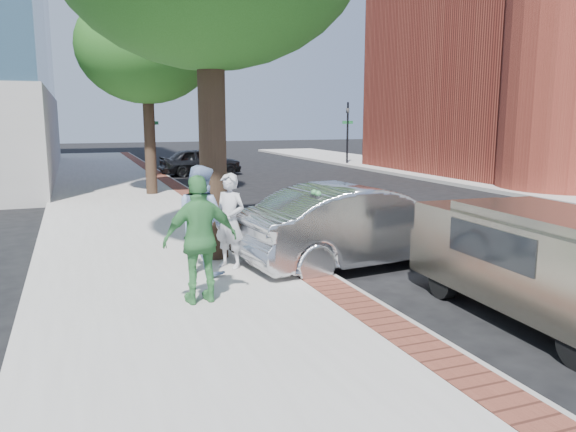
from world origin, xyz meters
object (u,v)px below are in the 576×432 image
parking_meter (316,214)px  person_green (201,240)px  van (538,259)px  bg_car (201,162)px  person_officer (201,220)px  person_gray (230,221)px  sedan_silver (361,225)px

parking_meter → person_green: 2.47m
van → bg_car: bearing=92.7°
person_officer → van: person_officer is taller
parking_meter → person_gray: (-1.36, 0.83, -0.18)m
sedan_silver → van: bearing=-172.2°
parking_meter → sedan_silver: 1.42m
parking_meter → person_officer: 2.03m
person_gray → bg_car: 18.53m
bg_car → van: bearing=177.4°
person_green → van: bearing=150.7°
person_gray → person_officer: bearing=-106.0°
person_gray → bg_car: size_ratio=0.43×
sedan_silver → person_green: bearing=106.8°
sedan_silver → bg_car: size_ratio=1.20×
parking_meter → bg_car: bearing=83.9°
person_green → person_gray: bearing=-122.2°
person_gray → person_green: bearing=-65.7°
person_officer → person_green: 1.58m
person_officer → person_green: (-0.34, -1.54, -0.01)m
person_officer → person_green: size_ratio=1.01×
person_green → sedan_silver: size_ratio=0.39×
person_green → sedan_silver: (3.51, 1.54, -0.30)m
sedan_silver → person_officer: bearing=83.1°
parking_meter → van: bearing=-53.9°
parking_meter → person_officer: size_ratio=0.77×
bg_car → van: 22.02m
person_green → bg_car: bearing=-107.0°
parking_meter → van: parking_meter is taller
parking_meter → sedan_silver: bearing=25.6°
parking_meter → sedan_silver: size_ratio=0.30×
van → person_gray: bearing=135.2°
van → parking_meter: bearing=128.4°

